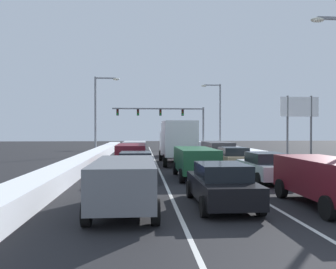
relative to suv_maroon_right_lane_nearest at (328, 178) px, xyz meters
The scene contains 21 objects.
ground_plane 12.81m from the suv_maroon_right_lane_nearest, 106.29° to the left, with size 122.42×122.42×0.00m, color black.
lane_stripe_between_right_lane_and_center_lane 17.10m from the suv_maroon_right_lane_nearest, 96.33° to the left, with size 0.14×51.79×0.01m, color silver.
lane_stripe_between_center_lane_and_left_lane 17.80m from the suv_maroon_right_lane_nearest, 107.29° to the left, with size 0.14×51.79×0.01m, color silver.
snow_bank_right_shoulder 17.32m from the suv_maroon_right_lane_nearest, 78.61° to the left, with size 2.03×51.79×0.88m, color white.
snow_bank_left_shoulder 20.01m from the suv_maroon_right_lane_nearest, 121.95° to the left, with size 1.50×51.79×0.83m, color white.
suv_maroon_right_lane_nearest is the anchor object (origin of this frame).
sedan_silver_right_lane_second 6.01m from the suv_maroon_right_lane_nearest, 90.02° to the left, with size 2.00×4.50×1.51m.
sedan_tan_right_lane_third 11.71m from the suv_maroon_right_lane_nearest, 90.93° to the left, with size 2.00×4.50×1.51m.
suv_charcoal_right_lane_fourth 17.53m from the suv_maroon_right_lane_nearest, 89.89° to the left, with size 2.16×4.90×1.67m.
sedan_black_center_lane_nearest 3.70m from the suv_maroon_right_lane_nearest, behind, with size 2.00×4.50×1.51m.
suv_green_center_lane_second 8.23m from the suv_maroon_right_lane_nearest, 114.91° to the left, with size 2.16×4.90×1.67m.
box_truck_center_lane_third 16.06m from the suv_maroon_right_lane_nearest, 103.15° to the left, with size 2.53×7.20×3.36m.
sedan_red_center_lane_fourth 23.63m from the suv_maroon_right_lane_nearest, 98.24° to the left, with size 2.00×4.50×1.51m.
suv_gray_left_lane_nearest 7.03m from the suv_maroon_right_lane_nearest, behind, with size 2.16×4.90×1.67m.
sedan_navy_left_lane_second 9.79m from the suv_maroon_right_lane_nearest, 133.81° to the left, with size 2.00×4.50×1.51m.
suv_maroon_left_lane_third 14.82m from the suv_maroon_right_lane_nearest, 119.10° to the left, with size 2.16×4.90×1.67m.
suv_silver_left_lane_fourth 20.51m from the suv_maroon_right_lane_nearest, 110.16° to the left, with size 2.16×4.90×1.67m.
traffic_light_gantry 40.75m from the suv_maroon_right_lane_nearest, 93.21° to the left, with size 14.00×0.47×6.20m.
street_lamp_right_mid 33.91m from the suv_maroon_right_lane_nearest, 83.77° to the left, with size 2.66×0.36×8.82m.
street_lamp_left_mid 28.45m from the suv_maroon_right_lane_nearest, 113.11° to the left, with size 2.66×0.36×8.44m.
roadside_sign_right 17.22m from the suv_maroon_right_lane_nearest, 67.70° to the left, with size 3.20×0.16×5.50m.
Camera 1 is at (-2.89, -4.81, 2.67)m, focal length 36.57 mm.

